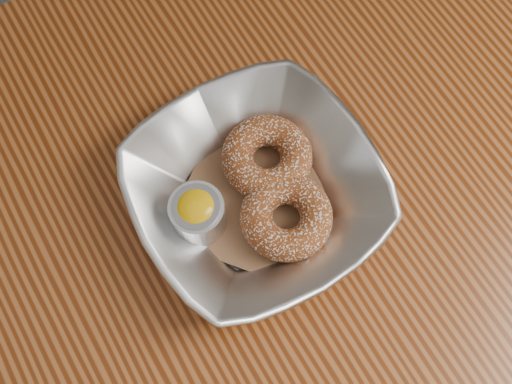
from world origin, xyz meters
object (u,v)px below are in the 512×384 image
serving_bowl (256,192)px  ramekin (198,214)px  donut_front (286,217)px  donut_back (267,157)px  table (265,257)px

serving_bowl → ramekin: bearing=173.1°
donut_front → ramekin: (-0.07, 0.04, 0.01)m
serving_bowl → donut_front: bearing=-69.9°
donut_back → donut_front: size_ratio=1.02×
donut_front → ramekin: size_ratio=1.64×
serving_bowl → donut_back: serving_bowl is taller
donut_back → ramekin: ramekin is taller
serving_bowl → donut_back: bearing=43.6°
table → ramekin: size_ratio=21.51×
table → donut_back: size_ratio=12.88×
table → ramekin: (-0.05, 0.04, 0.14)m
donut_back → table: bearing=-120.6°
donut_front → table: bearing=174.1°
table → ramekin: 0.15m
serving_bowl → donut_back: size_ratio=2.59×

